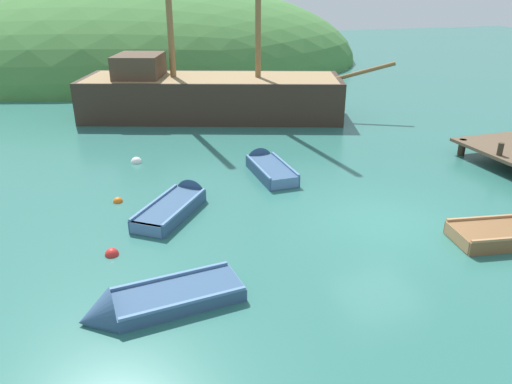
# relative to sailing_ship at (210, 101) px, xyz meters

# --- Properties ---
(ground_plane) EXTENTS (120.00, 120.00, 0.00)m
(ground_plane) POSITION_rel_sailing_ship_xyz_m (1.89, -13.52, -0.81)
(ground_plane) COLOR #2D6B60
(shore_hill) EXTENTS (39.39, 27.88, 13.71)m
(shore_hill) POSITION_rel_sailing_ship_xyz_m (-1.97, 19.67, -0.81)
(shore_hill) COLOR #477F3D
(shore_hill) RESTS_ON ground
(sailing_ship) EXTENTS (15.40, 8.04, 13.76)m
(sailing_ship) POSITION_rel_sailing_ship_xyz_m (0.00, 0.00, 0.00)
(sailing_ship) COLOR #38281E
(sailing_ship) RESTS_ON ground
(rowboat_near_dock) EXTENTS (1.11, 3.27, 1.03)m
(rowboat_near_dock) POSITION_rel_sailing_ship_xyz_m (0.08, -8.56, -0.67)
(rowboat_near_dock) COLOR #335175
(rowboat_near_dock) RESTS_ON ground
(rowboat_outer_right) EXTENTS (3.48, 1.47, 1.11)m
(rowboat_outer_right) POSITION_rel_sailing_ship_xyz_m (-4.95, -15.47, -0.73)
(rowboat_outer_right) COLOR #335175
(rowboat_outer_right) RESTS_ON ground
(rowboat_far) EXTENTS (2.90, 3.34, 1.02)m
(rowboat_far) POSITION_rel_sailing_ship_xyz_m (-3.51, -10.72, -0.69)
(rowboat_far) COLOR #335175
(rowboat_far) RESTS_ON ground
(buoy_white) EXTENTS (0.43, 0.43, 0.43)m
(buoy_white) POSITION_rel_sailing_ship_xyz_m (-4.33, -6.05, -0.81)
(buoy_white) COLOR white
(buoy_white) RESTS_ON ground
(buoy_red) EXTENTS (0.35, 0.35, 0.35)m
(buoy_red) POSITION_rel_sailing_ship_xyz_m (-5.59, -12.94, -0.81)
(buoy_red) COLOR red
(buoy_red) RESTS_ON ground
(buoy_orange) EXTENTS (0.31, 0.31, 0.31)m
(buoy_orange) POSITION_rel_sailing_ship_xyz_m (-5.24, -9.64, -0.81)
(buoy_orange) COLOR orange
(buoy_orange) RESTS_ON ground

